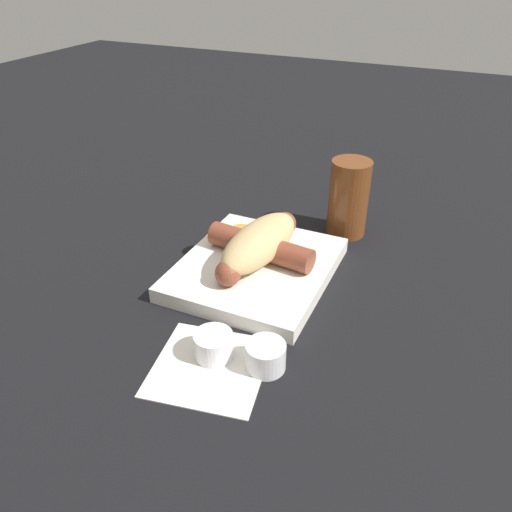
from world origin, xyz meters
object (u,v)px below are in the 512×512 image
at_px(bread_roll, 260,242).
at_px(drink_glass, 349,198).
at_px(food_tray, 256,269).
at_px(condiment_cup_far, 266,357).
at_px(condiment_cup_near, 214,347).
at_px(sausage, 259,246).

height_order(bread_roll, drink_glass, drink_glass).
bearing_deg(bread_roll, food_tray, -8.03).
bearing_deg(condiment_cup_far, drink_glass, -179.48).
relative_size(bread_roll, drink_glass, 1.42).
bearing_deg(condiment_cup_near, drink_glass, 170.48).
height_order(food_tray, condiment_cup_near, condiment_cup_near).
height_order(condiment_cup_near, condiment_cup_far, same).
bearing_deg(drink_glass, bread_roll, -26.40).
bearing_deg(bread_roll, condiment_cup_far, 25.71).
bearing_deg(condiment_cup_near, food_tray, -171.87).
xyz_separation_m(condiment_cup_near, condiment_cup_far, (-0.01, 0.06, 0.00)).
bearing_deg(condiment_cup_far, condiment_cup_near, -81.87).
relative_size(condiment_cup_near, drink_glass, 0.37).
bearing_deg(food_tray, condiment_cup_near, 8.13).
height_order(food_tray, drink_glass, drink_glass).
distance_m(bread_roll, condiment_cup_near, 0.18).
height_order(sausage, drink_glass, drink_glass).
distance_m(food_tray, condiment_cup_far, 0.18).
relative_size(bread_roll, condiment_cup_far, 3.87).
bearing_deg(condiment_cup_far, bread_roll, -154.29).
height_order(bread_roll, sausage, bread_roll).
bearing_deg(drink_glass, sausage, -27.90).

